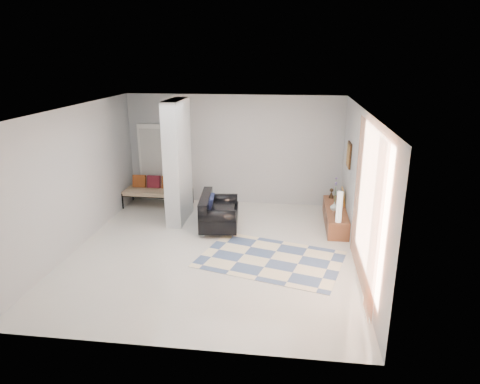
# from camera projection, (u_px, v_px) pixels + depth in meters

# --- Properties ---
(floor) EXTENTS (6.00, 6.00, 0.00)m
(floor) POSITION_uv_depth(u_px,v_px,m) (213.00, 251.00, 8.54)
(floor) COLOR white
(floor) RESTS_ON ground
(ceiling) EXTENTS (6.00, 6.00, 0.00)m
(ceiling) POSITION_uv_depth(u_px,v_px,m) (210.00, 109.00, 7.68)
(ceiling) COLOR white
(ceiling) RESTS_ON wall_back
(wall_back) EXTENTS (6.00, 0.00, 6.00)m
(wall_back) POSITION_uv_depth(u_px,v_px,m) (234.00, 150.00, 10.95)
(wall_back) COLOR #B3B6B8
(wall_back) RESTS_ON ground
(wall_front) EXTENTS (6.00, 0.00, 6.00)m
(wall_front) POSITION_uv_depth(u_px,v_px,m) (166.00, 253.00, 5.28)
(wall_front) COLOR #B3B6B8
(wall_front) RESTS_ON ground
(wall_left) EXTENTS (0.00, 6.00, 6.00)m
(wall_left) POSITION_uv_depth(u_px,v_px,m) (75.00, 178.00, 8.44)
(wall_left) COLOR #B3B6B8
(wall_left) RESTS_ON ground
(wall_right) EXTENTS (0.00, 6.00, 6.00)m
(wall_right) POSITION_uv_depth(u_px,v_px,m) (360.00, 189.00, 7.78)
(wall_right) COLOR #B3B6B8
(wall_right) RESTS_ON ground
(partition_column) EXTENTS (0.35, 1.20, 2.80)m
(partition_column) POSITION_uv_depth(u_px,v_px,m) (178.00, 162.00, 9.75)
(partition_column) COLOR silver
(partition_column) RESTS_ON floor
(hallway_door) EXTENTS (0.85, 0.06, 2.04)m
(hallway_door) POSITION_uv_depth(u_px,v_px,m) (155.00, 163.00, 11.28)
(hallway_door) COLOR white
(hallway_door) RESTS_ON floor
(curtain) EXTENTS (0.00, 2.55, 2.55)m
(curtain) POSITION_uv_depth(u_px,v_px,m) (366.00, 207.00, 6.69)
(curtain) COLOR #FF8343
(curtain) RESTS_ON wall_right
(wall_art) EXTENTS (0.04, 0.45, 0.55)m
(wall_art) POSITION_uv_depth(u_px,v_px,m) (349.00, 155.00, 9.32)
(wall_art) COLOR #3D2310
(wall_art) RESTS_ON wall_right
(media_console) EXTENTS (0.45, 1.90, 0.80)m
(media_console) POSITION_uv_depth(u_px,v_px,m) (335.00, 216.00, 9.78)
(media_console) COLOR brown
(media_console) RESTS_ON floor
(loveseat) EXTENTS (0.95, 1.47, 0.76)m
(loveseat) POSITION_uv_depth(u_px,v_px,m) (217.00, 212.00, 9.57)
(loveseat) COLOR silver
(loveseat) RESTS_ON floor
(daybed) EXTENTS (1.69, 0.73, 0.77)m
(daybed) POSITION_uv_depth(u_px,v_px,m) (157.00, 190.00, 10.98)
(daybed) COLOR black
(daybed) RESTS_ON floor
(area_rug) EXTENTS (2.98, 2.37, 0.01)m
(area_rug) POSITION_uv_depth(u_px,v_px,m) (270.00, 259.00, 8.17)
(area_rug) COLOR beige
(area_rug) RESTS_ON floor
(cylinder_lamp) EXTENTS (0.12, 0.12, 0.66)m
(cylinder_lamp) POSITION_uv_depth(u_px,v_px,m) (339.00, 207.00, 8.85)
(cylinder_lamp) COLOR white
(cylinder_lamp) RESTS_ON media_console
(bronze_figurine) EXTENTS (0.13, 0.13, 0.24)m
(bronze_figurine) POSITION_uv_depth(u_px,v_px,m) (331.00, 193.00, 10.39)
(bronze_figurine) COLOR black
(bronze_figurine) RESTS_ON media_console
(vase) EXTENTS (0.20, 0.20, 0.19)m
(vase) POSITION_uv_depth(u_px,v_px,m) (334.00, 206.00, 9.56)
(vase) COLOR silver
(vase) RESTS_ON media_console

